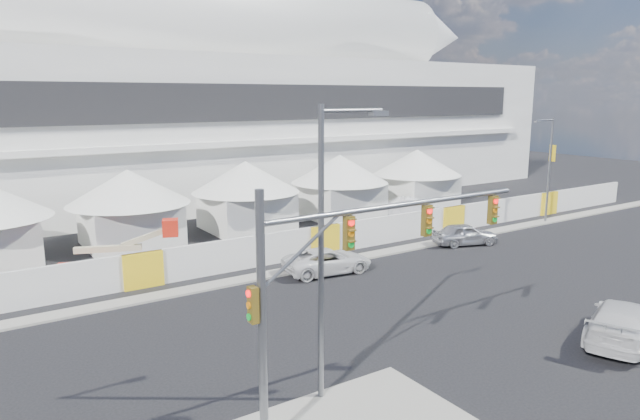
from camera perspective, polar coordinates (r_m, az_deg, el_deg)
ground at (r=23.83m, az=8.14°, el=-14.55°), size 160.00×160.00×0.00m
far_curb at (r=45.80m, az=16.56°, el=-2.15°), size 80.00×1.20×0.12m
stadium at (r=61.89m, az=-11.72°, el=10.25°), size 80.00×24.80×21.98m
tent_row at (r=43.20m, az=-12.79°, el=1.43°), size 53.40×8.40×5.40m
hoarding_fence at (r=37.79m, az=0.41°, el=-3.01°), size 70.00×0.25×2.00m
scaffold_tower at (r=79.77m, az=15.98°, el=7.75°), size 4.40×4.40×12.00m
sedan_silver at (r=41.59m, az=14.29°, el=-2.35°), size 3.19×4.91×1.55m
pickup_curb at (r=34.01m, az=0.76°, el=-5.09°), size 3.12×5.63×1.49m
pickup_near at (r=28.07m, az=27.96°, el=-9.80°), size 4.47×6.46×1.74m
lot_car_a at (r=50.58m, az=9.26°, el=0.31°), size 4.35×5.05×1.64m
traffic_mast at (r=17.36m, az=0.62°, el=-8.49°), size 10.66×0.75×7.74m
streetlight_median at (r=18.80m, az=0.77°, el=-2.46°), size 2.76×0.28×9.96m
streetlight_curb at (r=50.32m, az=21.88°, el=4.43°), size 2.56×0.58×8.66m
boom_lift at (r=34.86m, az=-21.14°, el=-5.15°), size 7.05×2.69×3.45m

